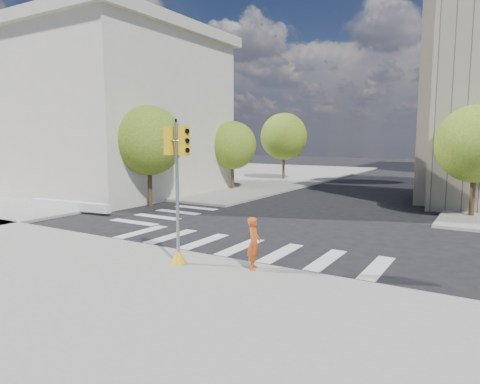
% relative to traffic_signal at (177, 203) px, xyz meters
% --- Properties ---
extents(ground, '(160.00, 160.00, 0.00)m').
position_rel_traffic_signal_xyz_m(ground, '(0.49, 5.44, -2.21)').
color(ground, black).
rests_on(ground, ground).
extents(sidewalk_near, '(30.00, 14.00, 0.15)m').
position_rel_traffic_signal_xyz_m(sidewalk_near, '(0.49, -5.56, -2.14)').
color(sidewalk_near, gray).
rests_on(sidewalk_near, ground).
extents(sidewalk_far_left, '(28.00, 40.00, 0.15)m').
position_rel_traffic_signal_xyz_m(sidewalk_far_left, '(-19.51, 31.44, -2.14)').
color(sidewalk_far_left, gray).
rests_on(sidewalk_far_left, ground).
extents(classical_building, '(19.00, 15.00, 12.70)m').
position_rel_traffic_signal_xyz_m(classical_building, '(-19.51, 13.44, 4.23)').
color(classical_building, beige).
rests_on(classical_building, ground).
extents(tree_lw_near, '(4.40, 4.40, 6.41)m').
position_rel_traffic_signal_xyz_m(tree_lw_near, '(-10.01, 9.44, 1.99)').
color(tree_lw_near, '#382616').
rests_on(tree_lw_near, ground).
extents(tree_lw_mid, '(4.00, 4.00, 5.77)m').
position_rel_traffic_signal_xyz_m(tree_lw_mid, '(-10.01, 19.44, 1.55)').
color(tree_lw_mid, '#382616').
rests_on(tree_lw_mid, ground).
extents(tree_lw_far, '(4.80, 4.80, 6.95)m').
position_rel_traffic_signal_xyz_m(tree_lw_far, '(-10.01, 29.44, 2.33)').
color(tree_lw_far, '#382616').
rests_on(tree_lw_far, ground).
extents(tree_re_near, '(4.20, 4.20, 6.16)m').
position_rel_traffic_signal_xyz_m(tree_re_near, '(7.99, 15.44, 1.84)').
color(tree_re_near, '#382616').
rests_on(tree_re_near, ground).
extents(traffic_signal, '(1.08, 0.56, 4.84)m').
position_rel_traffic_signal_xyz_m(traffic_signal, '(0.00, 0.00, 0.00)').
color(traffic_signal, '#DBA70B').
rests_on(traffic_signal, sidewalk_near).
extents(photographer, '(0.59, 0.72, 1.71)m').
position_rel_traffic_signal_xyz_m(photographer, '(2.49, 0.77, -1.21)').
color(photographer, '#CB4813').
rests_on(photographer, sidewalk_near).
extents(planter_wall, '(6.01, 0.97, 0.50)m').
position_rel_traffic_signal_xyz_m(planter_wall, '(-12.51, 5.25, -1.81)').
color(planter_wall, silver).
rests_on(planter_wall, sidewalk_left_near).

